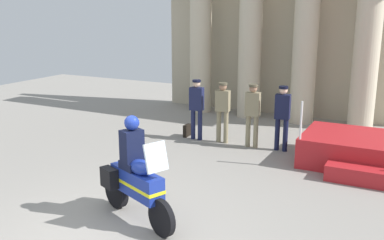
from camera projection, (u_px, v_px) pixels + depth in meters
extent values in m
plane|color=gray|center=(107.00, 234.00, 7.41)|extent=(28.00, 28.00, 0.00)
cube|color=#B6AB91|center=(286.00, 30.00, 15.31)|extent=(8.90, 0.30, 5.90)
cylinder|color=beige|center=(201.00, 42.00, 15.80)|extent=(0.77, 0.77, 5.04)
cylinder|color=beige|center=(250.00, 44.00, 14.98)|extent=(0.77, 0.77, 5.04)
cylinder|color=beige|center=(305.00, 46.00, 14.16)|extent=(0.77, 0.77, 5.04)
cylinder|color=beige|center=(367.00, 48.00, 13.34)|extent=(0.77, 0.77, 5.04)
cube|color=#B21E23|center=(378.00, 153.00, 10.48)|extent=(3.43, 2.00, 0.71)
cube|color=#B21E23|center=(371.00, 177.00, 9.45)|extent=(1.89, 0.50, 0.36)
cylinder|color=silver|center=(301.00, 120.00, 10.22)|extent=(0.05, 0.05, 0.90)
cylinder|color=#191E42|center=(193.00, 124.00, 12.76)|extent=(0.13, 0.13, 0.86)
cylinder|color=#191E42|center=(200.00, 125.00, 12.66)|extent=(0.13, 0.13, 0.86)
cube|color=#191E42|center=(197.00, 99.00, 12.53)|extent=(0.40, 0.25, 0.65)
sphere|color=beige|center=(197.00, 84.00, 12.42)|extent=(0.21, 0.21, 0.21)
cylinder|color=black|center=(197.00, 81.00, 12.40)|extent=(0.24, 0.24, 0.06)
cylinder|color=#847A5B|center=(219.00, 126.00, 12.46)|extent=(0.13, 0.13, 0.90)
cylinder|color=#847A5B|center=(226.00, 127.00, 12.37)|extent=(0.13, 0.13, 0.90)
cube|color=#847A5B|center=(223.00, 101.00, 12.24)|extent=(0.40, 0.25, 0.58)
sphere|color=#997056|center=(223.00, 87.00, 12.14)|extent=(0.21, 0.21, 0.21)
cylinder|color=#4F4937|center=(223.00, 84.00, 12.12)|extent=(0.24, 0.24, 0.06)
cylinder|color=#847A5B|center=(248.00, 131.00, 12.03)|extent=(0.13, 0.13, 0.88)
cylinder|color=#847A5B|center=(256.00, 132.00, 11.94)|extent=(0.13, 0.13, 0.88)
cube|color=#847A5B|center=(253.00, 104.00, 11.80)|extent=(0.40, 0.25, 0.63)
sphere|color=#997056|center=(253.00, 88.00, 11.70)|extent=(0.21, 0.21, 0.21)
cylinder|color=#4F4937|center=(253.00, 85.00, 11.68)|extent=(0.24, 0.24, 0.06)
cylinder|color=#141938|center=(277.00, 134.00, 11.74)|extent=(0.13, 0.13, 0.87)
cylinder|color=#141938|center=(285.00, 135.00, 11.64)|extent=(0.13, 0.13, 0.87)
cube|color=#141938|center=(283.00, 107.00, 11.51)|extent=(0.40, 0.25, 0.65)
sphere|color=beige|center=(283.00, 90.00, 11.41)|extent=(0.21, 0.21, 0.21)
cylinder|color=black|center=(284.00, 87.00, 11.39)|extent=(0.24, 0.24, 0.06)
cylinder|color=black|center=(162.00, 218.00, 7.27)|extent=(0.63, 0.34, 0.64)
cylinder|color=black|center=(117.00, 191.00, 8.36)|extent=(0.64, 0.38, 0.64)
cube|color=navy|center=(137.00, 182.00, 7.72)|extent=(1.27, 0.78, 0.44)
ellipsoid|color=navy|center=(141.00, 167.00, 7.53)|extent=(0.60, 0.50, 0.26)
cube|color=yellow|center=(137.00, 183.00, 7.72)|extent=(1.29, 0.80, 0.06)
cube|color=silver|center=(156.00, 157.00, 7.12)|extent=(0.30, 0.43, 0.47)
cube|color=black|center=(134.00, 171.00, 8.25)|extent=(0.40, 0.31, 0.36)
cube|color=black|center=(109.00, 178.00, 7.93)|extent=(0.40, 0.31, 0.36)
cube|color=black|center=(133.00, 165.00, 7.74)|extent=(0.50, 0.47, 0.14)
cube|color=black|center=(132.00, 146.00, 7.65)|extent=(0.38, 0.43, 0.56)
sphere|color=navy|center=(132.00, 123.00, 7.54)|extent=(0.26, 0.26, 0.26)
cube|color=black|center=(187.00, 130.00, 13.06)|extent=(0.10, 0.32, 0.36)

